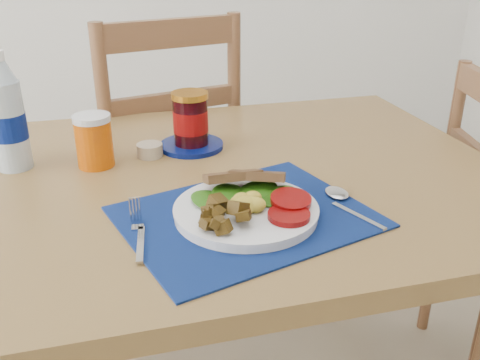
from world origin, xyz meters
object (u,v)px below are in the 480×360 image
Objects in this scene: water_bottle at (7,118)px; jam_on_saucer at (191,124)px; chair_far at (161,141)px; juice_glass at (94,142)px; breakfast_plate at (244,208)px.

jam_on_saucer is (0.38, 0.02, -0.05)m from water_bottle.
jam_on_saucer is at bearing 79.65° from chair_far.
breakfast_plate is at bearing -52.07° from juice_glass.
chair_far is 4.92× the size of breakfast_plate.
breakfast_plate is (0.05, -0.81, 0.16)m from chair_far.
breakfast_plate is at bearing 80.31° from chair_far.
water_bottle is 2.33× the size of juice_glass.
water_bottle reaches higher than juice_glass.
chair_far is 0.49m from jam_on_saucer.
juice_glass is at bearing -11.40° from water_bottle.
chair_far reaches higher than juice_glass.
water_bottle reaches higher than breakfast_plate.
water_bottle is at bearing -177.18° from jam_on_saucer.
jam_on_saucer is at bearing 2.82° from water_bottle.
water_bottle is 0.38m from jam_on_saucer.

